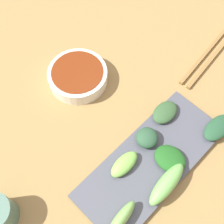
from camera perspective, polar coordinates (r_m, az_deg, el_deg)
tabletop at (r=0.63m, az=3.87°, el=-3.99°), size 2.10×2.10×0.02m
sauce_bowl at (r=0.67m, az=-6.59°, el=6.94°), size 0.13×0.13×0.03m
serving_plate at (r=0.60m, az=7.49°, el=-9.46°), size 0.13×0.32×0.01m
broccoli_stalk_0 at (r=0.57m, az=2.38°, el=-10.00°), size 0.03×0.07×0.02m
broccoli_leafy_1 at (r=0.59m, az=6.59°, el=-5.12°), size 0.05×0.05×0.03m
broccoli_leafy_2 at (r=0.64m, az=19.76°, el=-2.83°), size 0.05×0.08×0.02m
broccoli_leafy_3 at (r=0.59m, az=11.12°, el=-8.77°), size 0.07×0.06×0.02m
broccoli_stalk_4 at (r=0.54m, az=1.69°, el=-19.97°), size 0.03×0.08×0.03m
broccoli_leafy_5 at (r=0.63m, az=10.17°, el=-0.06°), size 0.04×0.06×0.02m
broccoli_stalk_6 at (r=0.56m, az=10.48°, el=-13.46°), size 0.04×0.10×0.03m
chopsticks at (r=0.76m, az=18.37°, el=10.50°), size 0.05×0.23×0.01m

